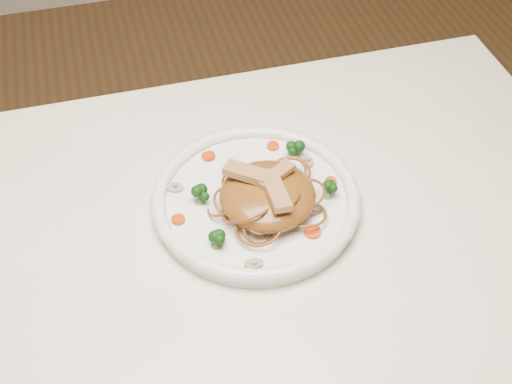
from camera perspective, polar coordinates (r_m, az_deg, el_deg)
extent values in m
cube|color=#F2EBCD|center=(0.89, -4.64, -7.69)|extent=(1.20, 0.80, 0.04)
cylinder|color=brown|center=(1.52, 13.79, -1.34)|extent=(0.06, 0.06, 0.71)
cylinder|color=white|center=(0.94, 0.00, -0.92)|extent=(0.31, 0.31, 0.02)
ellipsoid|color=brown|center=(0.91, 0.99, -0.29)|extent=(0.14, 0.14, 0.04)
cube|color=tan|center=(0.90, 1.72, 1.47)|extent=(0.06, 0.05, 0.01)
cube|color=tan|center=(0.90, -0.37, 1.51)|extent=(0.08, 0.07, 0.01)
cube|color=tan|center=(0.88, 1.65, 0.16)|extent=(0.03, 0.07, 0.01)
cylinder|color=red|center=(1.00, 1.45, 3.92)|extent=(0.02, 0.02, 0.00)
cylinder|color=red|center=(0.91, -6.62, -2.32)|extent=(0.02, 0.02, 0.00)
cylinder|color=red|center=(0.96, 6.35, 0.86)|extent=(0.02, 0.02, 0.00)
cylinder|color=red|center=(0.99, -4.07, 3.06)|extent=(0.02, 0.02, 0.00)
cylinder|color=red|center=(0.89, 4.81, -3.39)|extent=(0.03, 0.03, 0.00)
cylinder|color=tan|center=(0.85, -0.20, -6.18)|extent=(0.03, 0.03, 0.01)
cylinder|color=tan|center=(0.98, 4.38, 2.58)|extent=(0.03, 0.03, 0.01)
cylinder|color=tan|center=(0.95, -6.86, 0.37)|extent=(0.03, 0.03, 0.01)
cylinder|color=tan|center=(1.00, 3.20, 3.91)|extent=(0.03, 0.03, 0.01)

